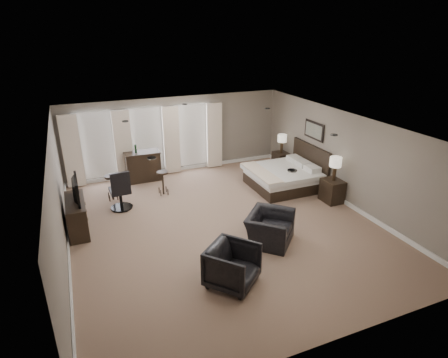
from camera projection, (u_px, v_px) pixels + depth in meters
name	position (u px, v px, depth m)	size (l,w,h in m)	color
room	(223.00, 178.00, 9.19)	(7.60, 8.60, 2.64)	#826653
window_bay	(148.00, 142.00, 12.38)	(5.25, 0.20, 2.30)	silver
bed	(281.00, 169.00, 11.66)	(2.02, 1.93, 1.29)	silver
nightstand_near	(332.00, 191.00, 10.85)	(0.50, 0.61, 0.67)	black
nightstand_far	(281.00, 161.00, 13.34)	(0.46, 0.56, 0.61)	black
lamp_near	(335.00, 169.00, 10.59)	(0.34, 0.34, 0.70)	beige
lamp_far	(282.00, 144.00, 13.10)	(0.32, 0.32, 0.65)	beige
wall_art	(314.00, 131.00, 11.63)	(0.04, 0.96, 0.56)	slate
dresser	(77.00, 216.00, 9.28)	(0.45, 1.41, 0.82)	black
tv	(74.00, 198.00, 9.09)	(1.03, 0.59, 0.13)	black
armchair_near	(270.00, 223.00, 8.77)	(1.12, 0.73, 0.98)	black
armchair_far	(233.00, 264.00, 7.31)	(0.90, 0.85, 0.93)	black
bar_counter	(143.00, 166.00, 12.29)	(1.14, 0.59, 0.99)	black
bar_stool_left	(112.00, 188.00, 10.96)	(0.36, 0.36, 0.76)	black
bar_stool_right	(163.00, 183.00, 11.31)	(0.35, 0.35, 0.73)	black
desk_chair	(120.00, 189.00, 10.33)	(0.60, 0.60, 1.18)	black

